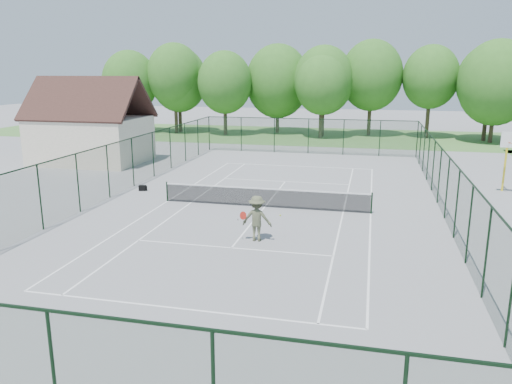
% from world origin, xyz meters
% --- Properties ---
extents(ground, '(140.00, 140.00, 0.00)m').
position_xyz_m(ground, '(0.00, 0.00, 0.00)').
color(ground, gray).
rests_on(ground, ground).
extents(grass_far, '(80.00, 16.00, 0.01)m').
position_xyz_m(grass_far, '(0.00, 30.00, 0.01)').
color(grass_far, '#50823B').
rests_on(grass_far, ground).
extents(court_lines, '(11.05, 23.85, 0.01)m').
position_xyz_m(court_lines, '(0.00, 0.00, 0.00)').
color(court_lines, white).
rests_on(court_lines, ground).
extents(tennis_net, '(11.08, 0.08, 1.10)m').
position_xyz_m(tennis_net, '(0.00, 0.00, 0.58)').
color(tennis_net, black).
rests_on(tennis_net, ground).
extents(fence_enclosure, '(18.05, 36.05, 3.02)m').
position_xyz_m(fence_enclosure, '(0.00, 0.00, 1.56)').
color(fence_enclosure, '#1D3B23').
rests_on(fence_enclosure, ground).
extents(utility_building, '(8.60, 6.27, 6.63)m').
position_xyz_m(utility_building, '(-16.00, 10.00, 3.12)').
color(utility_building, '#EFE2C6').
rests_on(utility_building, ground).
extents(tree_line_far, '(39.40, 6.40, 9.70)m').
position_xyz_m(tree_line_far, '(0.00, 30.00, 5.99)').
color(tree_line_far, '#443525').
rests_on(tree_line_far, ground).
extents(basketball_goal, '(1.20, 1.43, 3.65)m').
position_xyz_m(basketball_goal, '(13.12, 6.31, 2.57)').
color(basketball_goal, yellow).
rests_on(basketball_goal, ground).
extents(sports_bag_a, '(0.45, 0.32, 0.33)m').
position_xyz_m(sports_bag_a, '(-7.93, 1.96, 0.17)').
color(sports_bag_a, black).
rests_on(sports_bag_a, ground).
extents(sports_bag_b, '(0.42, 0.33, 0.28)m').
position_xyz_m(sports_bag_b, '(-7.85, 2.00, 0.14)').
color(sports_bag_b, black).
rests_on(sports_bag_b, ground).
extents(tennis_player, '(1.83, 0.83, 1.95)m').
position_xyz_m(tennis_player, '(0.80, -5.26, 0.97)').
color(tennis_player, '#52563C').
rests_on(tennis_player, ground).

